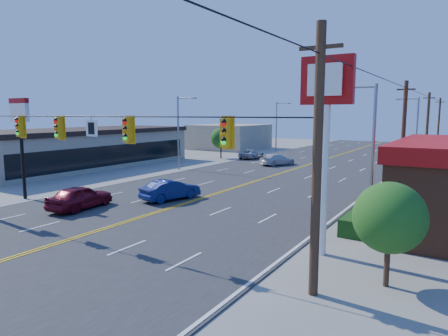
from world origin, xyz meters
The scene contains 21 objects.
ground centered at (0.00, 0.00, 0.00)m, with size 160.00×160.00×0.00m, color gray.
road centered at (0.00, 20.00, 0.03)m, with size 20.00×120.00×0.06m, color #2D2D30.
signal_span centered at (-0.12, 0.00, 4.89)m, with size 24.32×0.34×9.00m.
kfc_pylon centered at (11.00, 4.00, 6.04)m, with size 2.20×0.36×8.50m.
strip_mall centered at (-22.00, 18.00, 2.25)m, with size 10.40×26.40×4.40m.
pizza_hut_sign centered at (-11.00, 4.00, 5.18)m, with size 1.90×0.30×6.85m.
streetlight_se centered at (10.79, 14.00, 4.51)m, with size 2.55×0.25×8.00m.
streetlight_ne centered at (10.79, 38.00, 4.51)m, with size 2.55×0.25×8.00m.
streetlight_sw centered at (-10.79, 22.00, 4.51)m, with size 2.55×0.25×8.00m.
streetlight_nw centered at (-10.79, 48.00, 4.51)m, with size 2.55×0.25×8.00m.
utility_pole_near centered at (12.20, 18.00, 4.20)m, with size 0.28×0.28×8.40m, color #47301E.
utility_pole_mid centered at (12.20, 36.00, 4.20)m, with size 0.28×0.28×8.40m, color #47301E.
utility_pole_far centered at (12.20, 54.00, 4.20)m, with size 0.28×0.28×8.40m, color #47301E.
tree_kfc_rear centered at (13.50, 22.00, 2.93)m, with size 2.94×2.94×4.41m.
tree_kfc_front centered at (14.00, 2.00, 2.51)m, with size 2.52×2.52×3.78m.
tree_west centered at (-13.00, 34.00, 2.79)m, with size 2.80×2.80×4.20m.
bld_west_far centered at (-20.00, 48.00, 2.10)m, with size 11.00×12.00×4.20m, color tan.
car_magenta centered at (-4.82, 3.91, 0.77)m, with size 1.81×4.50×1.53m, color maroon.
car_blue centered at (-1.60, 9.05, 0.72)m, with size 1.52×4.36×1.44m, color navy.
car_white centered at (-3.08, 30.80, 0.67)m, with size 1.88×4.62×1.34m, color silver.
car_silver centered at (-8.92, 35.37, 0.63)m, with size 2.08×4.50×1.25m, color #ABAAAF.
Camera 1 is at (16.18, -12.61, 6.13)m, focal length 32.00 mm.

